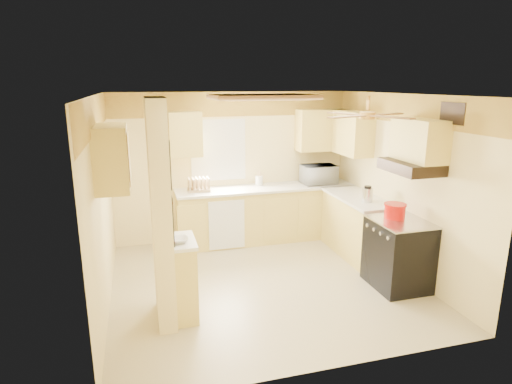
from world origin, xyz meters
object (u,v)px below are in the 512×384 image
object	(u,v)px
stove	(398,254)
dutch_oven	(395,211)
bowl	(179,240)
kettle	(367,195)
microwave	(319,174)

from	to	relation	value
stove	dutch_oven	world-z (taller)	dutch_oven
dutch_oven	bowl	bearing A→B (deg)	-175.91
dutch_oven	kettle	bearing A→B (deg)	89.75
bowl	dutch_oven	xyz separation A→B (m)	(2.82, 0.20, 0.05)
stove	kettle	size ratio (longest dim) A/B	3.83
microwave	kettle	bearing A→B (deg)	98.41
kettle	microwave	bearing A→B (deg)	99.07
microwave	kettle	distance (m)	1.31
microwave	dutch_oven	bearing A→B (deg)	95.12
dutch_oven	kettle	xyz separation A→B (m)	(0.00, 0.71, 0.04)
microwave	bowl	world-z (taller)	microwave
kettle	dutch_oven	bearing A→B (deg)	-90.25
microwave	bowl	size ratio (longest dim) A/B	2.79
stove	kettle	xyz separation A→B (m)	(-0.01, 0.85, 0.59)
stove	dutch_oven	bearing A→B (deg)	96.47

